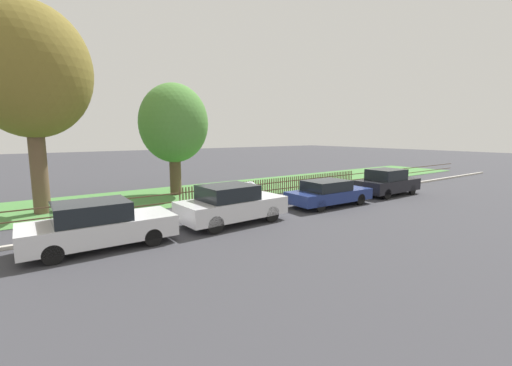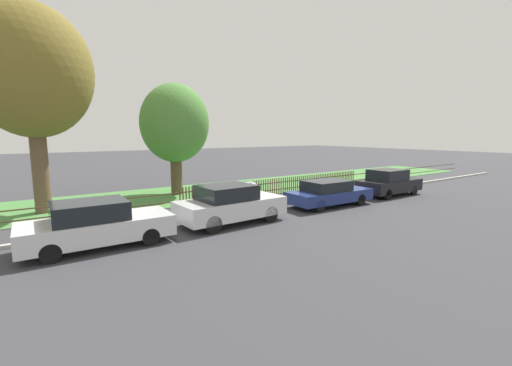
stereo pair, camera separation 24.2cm
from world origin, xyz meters
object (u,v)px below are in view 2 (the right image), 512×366
object	(u,v)px
parked_car_silver_hatchback	(96,224)
tree_behind_motorcycle	(175,124)
parked_car_red_compact	(389,183)
parked_car_navy_estate	(329,193)
covered_motorcycle	(244,189)
tree_nearest_kerb	(32,73)
parked_car_black_saloon	(230,204)

from	to	relation	value
parked_car_silver_hatchback	tree_behind_motorcycle	world-z (taller)	tree_behind_motorcycle
parked_car_red_compact	tree_behind_motorcycle	distance (m)	12.69
parked_car_red_compact	parked_car_navy_estate	bearing A→B (deg)	-179.18
parked_car_navy_estate	parked_car_red_compact	size ratio (longest dim) A/B	1.12
covered_motorcycle	parked_car_silver_hatchback	bearing A→B (deg)	-151.18
parked_car_red_compact	tree_nearest_kerb	bearing A→B (deg)	159.34
parked_car_silver_hatchback	parked_car_red_compact	world-z (taller)	parked_car_red_compact
parked_car_black_saloon	parked_car_red_compact	bearing A→B (deg)	-1.81
parked_car_red_compact	covered_motorcycle	world-z (taller)	parked_car_red_compact
covered_motorcycle	tree_nearest_kerb	size ratio (longest dim) A/B	0.23
parked_car_black_saloon	tree_nearest_kerb	size ratio (longest dim) A/B	0.48
parked_car_navy_estate	tree_behind_motorcycle	xyz separation A→B (m)	(-4.83, 7.39, 3.42)
covered_motorcycle	tree_nearest_kerb	bearing A→B (deg)	165.70
parked_car_red_compact	tree_nearest_kerb	world-z (taller)	tree_nearest_kerb
covered_motorcycle	parked_car_red_compact	bearing A→B (deg)	-17.70
parked_car_black_saloon	tree_nearest_kerb	distance (m)	10.24
parked_car_silver_hatchback	parked_car_red_compact	size ratio (longest dim) A/B	1.12
covered_motorcycle	tree_behind_motorcycle	bearing A→B (deg)	121.66
tree_nearest_kerb	tree_behind_motorcycle	distance (m)	7.10
parked_car_red_compact	tree_nearest_kerb	distance (m)	18.50
parked_car_black_saloon	parked_car_navy_estate	xyz separation A→B (m)	(5.64, 0.03, -0.13)
parked_car_navy_estate	tree_nearest_kerb	xyz separation A→B (m)	(-11.55, 6.40, 5.46)
parked_car_navy_estate	tree_behind_motorcycle	bearing A→B (deg)	125.15
parked_car_silver_hatchback	parked_car_red_compact	distance (m)	15.49
parked_car_navy_estate	tree_behind_motorcycle	world-z (taller)	tree_behind_motorcycle
tree_behind_motorcycle	parked_car_black_saloon	bearing A→B (deg)	-96.23
tree_nearest_kerb	tree_behind_motorcycle	size ratio (longest dim) A/B	1.42
parked_car_black_saloon	parked_car_silver_hatchback	bearing A→B (deg)	178.34
parked_car_silver_hatchback	parked_car_navy_estate	world-z (taller)	parked_car_silver_hatchback
tree_behind_motorcycle	parked_car_navy_estate	bearing A→B (deg)	-56.83
parked_car_navy_estate	parked_car_silver_hatchback	bearing A→B (deg)	-177.61
parked_car_silver_hatchback	parked_car_black_saloon	xyz separation A→B (m)	(4.88, 0.04, 0.05)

